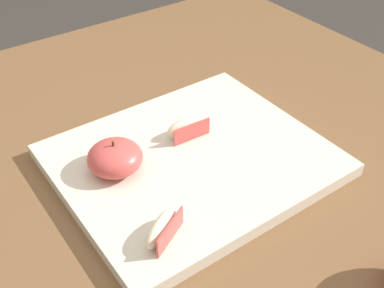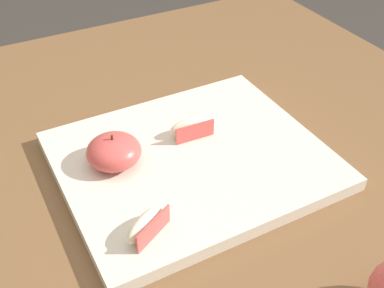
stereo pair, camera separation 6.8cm
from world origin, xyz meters
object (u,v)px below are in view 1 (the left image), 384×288
at_px(cutting_board, 192,160).
at_px(apple_wedge_right, 187,127).
at_px(apple_half_skin_up, 115,158).
at_px(apple_wedge_back, 162,228).

height_order(cutting_board, apple_wedge_right, apple_wedge_right).
bearing_deg(apple_wedge_right, apple_half_skin_up, -175.80).
height_order(apple_wedge_back, apple_wedge_right, same).
distance_m(cutting_board, apple_half_skin_up, 0.11).
bearing_deg(cutting_board, apple_half_skin_up, 161.37).
distance_m(cutting_board, apple_wedge_back, 0.16).
distance_m(apple_wedge_back, apple_wedge_right, 0.20).
height_order(cutting_board, apple_half_skin_up, apple_half_skin_up).
bearing_deg(apple_wedge_back, apple_wedge_right, 47.02).
relative_size(apple_half_skin_up, apple_wedge_right, 1.16).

